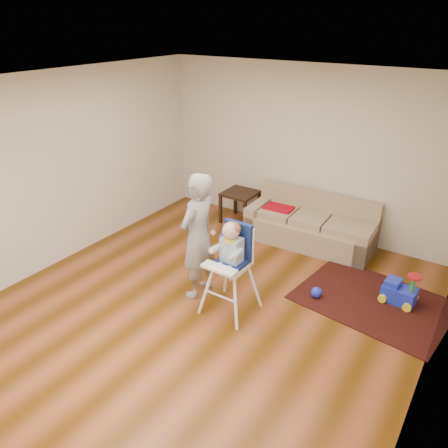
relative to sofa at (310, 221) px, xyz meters
The scene contains 9 objects.
ground 2.36m from the sofa, 99.33° to the right, with size 5.50×5.50×0.00m, color #532E09.
room_envelope 2.35m from the sofa, 102.03° to the right, with size 5.04×5.52×2.72m.
sofa is the anchor object (origin of this frame).
side_table 1.37m from the sofa, behind, with size 0.55×0.55×0.55m, color black, non-canonical shape.
area_rug 1.72m from the sofa, 37.28° to the right, with size 1.82×1.36×0.01m, color black.
ride_on_toy 1.83m from the sofa, 28.35° to the right, with size 0.40×0.29×0.44m, color #2032EC, non-canonical shape.
toy_ball 1.56m from the sofa, 62.73° to the right, with size 0.14×0.14×0.14m, color #2032EC.
high_chair 2.19m from the sofa, 92.53° to the right, with size 0.57×0.57×1.21m.
adult 2.23m from the sofa, 107.08° to the right, with size 0.61×0.40×1.66m, color gray.
Camera 1 is at (2.68, -3.64, 3.34)m, focal length 35.00 mm.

